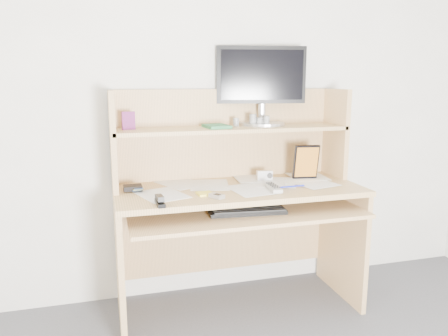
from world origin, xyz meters
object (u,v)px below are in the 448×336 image
object	(u,v)px
desk	(235,193)
tv_remote	(273,187)
game_case	(306,162)
monitor	(261,83)
keyboard	(247,210)

from	to	relation	value
desk	tv_remote	world-z (taller)	desk
tv_remote	game_case	size ratio (longest dim) A/B	0.90
desk	game_case	bearing A→B (deg)	-1.46
tv_remote	monitor	world-z (taller)	monitor
desk	game_case	distance (m)	0.48
game_case	desk	bearing A→B (deg)	-172.84
tv_remote	monitor	xyz separation A→B (m)	(0.05, 0.35, 0.57)
keyboard	game_case	xyz separation A→B (m)	(0.46, 0.24, 0.20)
desk	monitor	bearing A→B (deg)	36.17
game_case	monitor	bearing A→B (deg)	152.93
keyboard	monitor	distance (m)	0.82
desk	tv_remote	bearing A→B (deg)	-50.34
keyboard	monitor	size ratio (longest dim) A/B	0.78
game_case	monitor	world-z (taller)	monitor
keyboard	monitor	xyz separation A→B (m)	(0.22, 0.41, 0.67)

